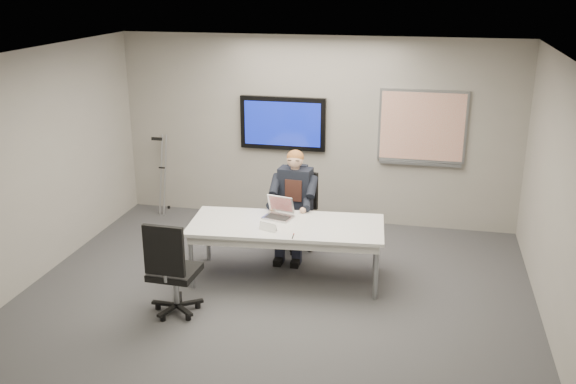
% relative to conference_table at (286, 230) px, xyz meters
% --- Properties ---
extents(floor, '(6.00, 6.00, 0.02)m').
position_rel_conference_table_xyz_m(floor, '(-0.02, -0.86, -0.64)').
color(floor, '#363638').
rests_on(floor, ground).
extents(ceiling, '(6.00, 6.00, 0.02)m').
position_rel_conference_table_xyz_m(ceiling, '(-0.02, -0.86, 2.16)').
color(ceiling, silver).
rests_on(ceiling, wall_back).
extents(wall_back, '(6.00, 0.02, 2.80)m').
position_rel_conference_table_xyz_m(wall_back, '(-0.02, 2.14, 0.76)').
color(wall_back, gray).
rests_on(wall_back, ground).
extents(wall_front, '(6.00, 0.02, 2.80)m').
position_rel_conference_table_xyz_m(wall_front, '(-0.02, -3.86, 0.76)').
color(wall_front, gray).
rests_on(wall_front, ground).
extents(wall_left, '(0.02, 6.00, 2.80)m').
position_rel_conference_table_xyz_m(wall_left, '(-3.02, -0.86, 0.76)').
color(wall_left, gray).
rests_on(wall_left, ground).
extents(wall_right, '(0.02, 6.00, 2.80)m').
position_rel_conference_table_xyz_m(wall_right, '(2.98, -0.86, 0.76)').
color(wall_right, gray).
rests_on(wall_right, ground).
extents(conference_table, '(2.44, 1.19, 0.73)m').
position_rel_conference_table_xyz_m(conference_table, '(0.00, 0.00, 0.00)').
color(conference_table, silver).
rests_on(conference_table, ground).
extents(tv_display, '(1.30, 0.09, 0.80)m').
position_rel_conference_table_xyz_m(tv_display, '(-0.52, 2.09, 0.86)').
color(tv_display, black).
rests_on(tv_display, wall_back).
extents(whiteboard, '(1.25, 0.08, 1.10)m').
position_rel_conference_table_xyz_m(whiteboard, '(1.53, 2.11, 0.89)').
color(whiteboard, '#979A9F').
rests_on(whiteboard, wall_back).
extents(office_chair_far, '(0.64, 0.64, 1.07)m').
position_rel_conference_table_xyz_m(office_chair_far, '(-0.06, 0.97, -0.31)').
color(office_chair_far, black).
rests_on(office_chair_far, ground).
extents(office_chair_near, '(0.55, 0.55, 1.13)m').
position_rel_conference_table_xyz_m(office_chair_near, '(-1.02, -1.15, -0.29)').
color(office_chair_near, black).
rests_on(office_chair_near, ground).
extents(seated_person, '(0.46, 0.79, 1.42)m').
position_rel_conference_table_xyz_m(seated_person, '(-0.08, 0.71, -0.07)').
color(seated_person, '#1B1E2E').
rests_on(seated_person, office_chair_far).
extents(crutch, '(0.23, 0.67, 1.34)m').
position_rel_conference_table_xyz_m(crutch, '(-2.43, 1.91, 0.00)').
color(crutch, '#9EA1A6').
rests_on(crutch, ground).
extents(laptop, '(0.40, 0.41, 0.25)m').
position_rel_conference_table_xyz_m(laptop, '(-0.14, 0.23, 0.15)').
color(laptop, '#BCBCBE').
rests_on(laptop, conference_table).
extents(name_tent, '(0.24, 0.13, 0.09)m').
position_rel_conference_table_xyz_m(name_tent, '(-0.17, -0.25, 0.13)').
color(name_tent, white).
rests_on(name_tent, conference_table).
extents(pen, '(0.02, 0.15, 0.01)m').
position_rel_conference_table_xyz_m(pen, '(0.16, -0.37, 0.09)').
color(pen, black).
rests_on(pen, conference_table).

